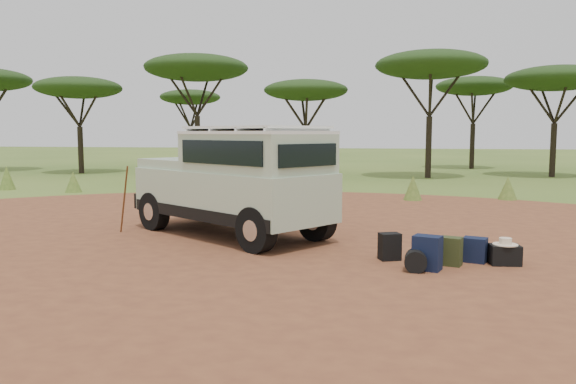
% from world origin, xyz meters
% --- Properties ---
extents(ground, '(140.00, 140.00, 0.00)m').
position_xyz_m(ground, '(0.00, 0.00, 0.00)').
color(ground, '#476825').
rests_on(ground, ground).
extents(dirt_clearing, '(23.00, 23.00, 0.01)m').
position_xyz_m(dirt_clearing, '(0.00, 0.00, 0.00)').
color(dirt_clearing, brown).
rests_on(dirt_clearing, ground).
extents(grass_fringe, '(36.60, 1.60, 0.90)m').
position_xyz_m(grass_fringe, '(0.12, 8.67, 0.40)').
color(grass_fringe, '#476825').
rests_on(grass_fringe, ground).
extents(acacia_treeline, '(46.70, 13.20, 6.26)m').
position_xyz_m(acacia_treeline, '(0.75, 19.81, 4.87)').
color(acacia_treeline, black).
rests_on(acacia_treeline, ground).
extents(safari_vehicle, '(4.84, 4.12, 2.27)m').
position_xyz_m(safari_vehicle, '(-0.82, 1.32, 1.09)').
color(safari_vehicle, '#AFC3A7').
rests_on(safari_vehicle, ground).
extents(walking_staff, '(0.39, 0.33, 1.46)m').
position_xyz_m(walking_staff, '(-3.21, 1.13, 0.73)').
color(walking_staff, brown).
rests_on(walking_staff, ground).
extents(backpack_black, '(0.41, 0.36, 0.46)m').
position_xyz_m(backpack_black, '(2.35, -0.36, 0.23)').
color(backpack_black, black).
rests_on(backpack_black, ground).
extents(backpack_navy, '(0.49, 0.42, 0.55)m').
position_xyz_m(backpack_navy, '(2.93, -0.95, 0.27)').
color(backpack_navy, '#121A39').
rests_on(backpack_navy, ground).
extents(backpack_olive, '(0.40, 0.34, 0.47)m').
position_xyz_m(backpack_olive, '(3.32, -0.58, 0.23)').
color(backpack_olive, '#373E1C').
rests_on(backpack_olive, ground).
extents(duffel_navy, '(0.44, 0.38, 0.42)m').
position_xyz_m(duffel_navy, '(3.74, -0.26, 0.21)').
color(duffel_navy, '#121A39').
rests_on(duffel_navy, ground).
extents(hard_case, '(0.50, 0.37, 0.33)m').
position_xyz_m(hard_case, '(4.19, -0.36, 0.17)').
color(hard_case, black).
rests_on(hard_case, ground).
extents(stuff_sack, '(0.36, 0.36, 0.34)m').
position_xyz_m(stuff_sack, '(2.75, -1.07, 0.17)').
color(stuff_sack, black).
rests_on(stuff_sack, ground).
extents(safari_hat, '(0.40, 0.40, 0.12)m').
position_xyz_m(safari_hat, '(4.19, -0.36, 0.37)').
color(safari_hat, beige).
rests_on(safari_hat, hard_case).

